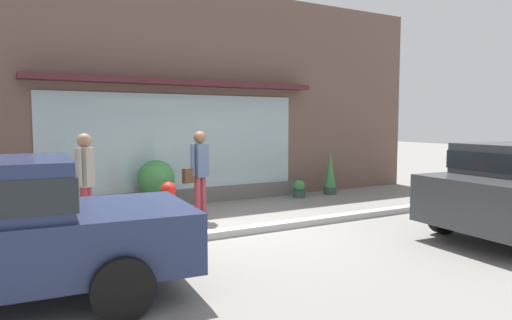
% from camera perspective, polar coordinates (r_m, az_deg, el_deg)
% --- Properties ---
extents(ground_plane, '(60.00, 60.00, 0.00)m').
position_cam_1_polar(ground_plane, '(8.18, -1.76, -8.82)').
color(ground_plane, gray).
extents(curb_strip, '(14.00, 0.24, 0.12)m').
position_cam_1_polar(curb_strip, '(7.99, -1.08, -8.70)').
color(curb_strip, '#B2B2AD').
rests_on(curb_strip, ground_plane).
extents(storefront, '(14.00, 0.81, 5.05)m').
position_cam_1_polar(storefront, '(10.88, -9.73, 7.61)').
color(storefront, brown).
rests_on(storefront, ground_plane).
extents(fire_hydrant, '(0.43, 0.40, 0.85)m').
position_cam_1_polar(fire_hydrant, '(8.43, -10.79, -5.56)').
color(fire_hydrant, red).
rests_on(fire_hydrant, ground_plane).
extents(pedestrian_with_handbag, '(0.61, 0.31, 1.74)m').
position_cam_1_polar(pedestrian_with_handbag, '(8.88, -7.08, -1.13)').
color(pedestrian_with_handbag, '#8E333D').
rests_on(pedestrian_with_handbag, ground_plane).
extents(pedestrian_passerby, '(0.32, 0.37, 1.74)m').
position_cam_1_polar(pedestrian_passerby, '(8.04, -20.46, -2.00)').
color(pedestrian_passerby, '#8E333D').
rests_on(pedestrian_passerby, ground_plane).
extents(potted_plant_near_hydrant, '(0.33, 0.33, 1.11)m').
position_cam_1_polar(potted_plant_near_hydrant, '(12.28, 9.20, -1.74)').
color(potted_plant_near_hydrant, '#33473D').
rests_on(potted_plant_near_hydrant, ground_plane).
extents(potted_plant_low_front, '(0.79, 0.79, 1.10)m').
position_cam_1_polar(potted_plant_low_front, '(10.08, -12.29, -2.74)').
color(potted_plant_low_front, '#4C4C51').
rests_on(potted_plant_low_front, ground_plane).
extents(potted_plant_window_center, '(0.33, 0.33, 0.45)m').
position_cam_1_polar(potted_plant_window_center, '(11.71, 5.38, -3.61)').
color(potted_plant_window_center, '#33473D').
rests_on(potted_plant_window_center, ground_plane).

